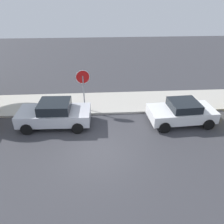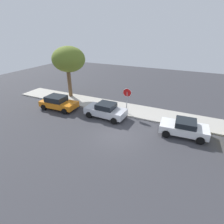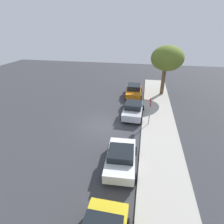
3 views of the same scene
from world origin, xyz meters
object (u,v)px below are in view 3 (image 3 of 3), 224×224
parked_car_silver (133,109)px  parked_car_orange (134,90)px  parked_car_white (121,158)px  street_tree_near_corner (167,59)px  stop_sign (150,107)px

parked_car_silver → parked_car_orange: 5.81m
parked_car_white → street_tree_near_corner: street_tree_near_corner is taller
parked_car_silver → parked_car_white: 7.51m
parked_car_orange → street_tree_near_corner: 5.69m
stop_sign → parked_car_silver: (-1.65, -1.62, -1.21)m
stop_sign → street_tree_near_corner: (-8.45, 1.82, 2.88)m
stop_sign → street_tree_near_corner: street_tree_near_corner is taller
parked_car_silver → street_tree_near_corner: bearing=153.1°
parked_car_orange → parked_car_white: bearing=0.8°
stop_sign → parked_car_silver: stop_sign is taller
parked_car_orange → stop_sign: bearing=15.1°
stop_sign → street_tree_near_corner: bearing=167.8°
parked_car_white → parked_car_orange: 13.31m
parked_car_silver → parked_car_white: bearing=-1.5°
stop_sign → street_tree_near_corner: 9.11m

